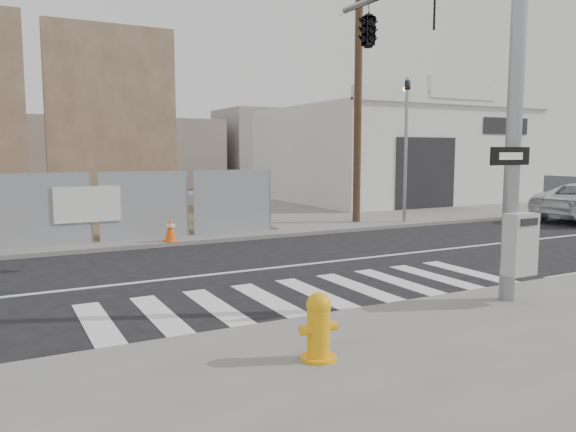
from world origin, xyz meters
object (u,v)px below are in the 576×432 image
auto_shop (392,154)px  fire_hydrant (319,327)px  signal_pole (409,51)px  traffic_cone_d (170,229)px

auto_shop → fire_hydrant: bearing=-130.4°
signal_pole → auto_shop: bearing=52.5°
auto_shop → traffic_cone_d: size_ratio=17.07×
fire_hydrant → traffic_cone_d: bearing=94.9°
signal_pole → traffic_cone_d: 8.32m
traffic_cone_d → fire_hydrant: bearing=-95.7°
signal_pole → auto_shop: 19.04m
signal_pole → auto_shop: signal_pole is taller
fire_hydrant → traffic_cone_d: fire_hydrant is taller
auto_shop → traffic_cone_d: auto_shop is taller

